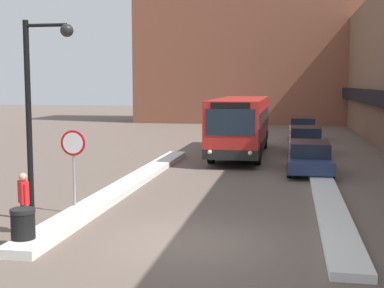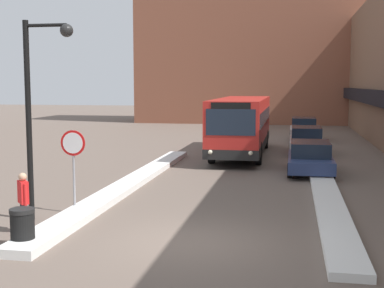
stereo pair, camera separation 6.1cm
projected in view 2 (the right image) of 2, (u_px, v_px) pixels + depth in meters
name	position (u px, v px, depth m)	size (l,w,h in m)	color
ground_plane	(190.00, 243.00, 13.05)	(160.00, 160.00, 0.00)	#66564C
building_backdrop_far	(269.00, 41.00, 53.61)	(26.00, 8.00, 16.38)	brown
snow_bank_left	(131.00, 183.00, 20.29)	(0.90, 17.54, 0.23)	silver
snow_bank_right	(327.00, 197.00, 17.86)	(0.90, 15.34, 0.19)	silver
city_bus	(242.00, 124.00, 28.90)	(2.55, 10.83, 3.08)	red
parked_car_front	(310.00, 157.00, 23.21)	(1.92, 4.49, 1.36)	navy
parked_car_middle	(306.00, 140.00, 29.83)	(1.87, 4.66, 1.47)	silver
parked_car_back	(304.00, 129.00, 37.06)	(1.87, 4.23, 1.54)	silver
stop_sign	(73.00, 153.00, 15.84)	(0.76, 0.08, 2.50)	gray
street_lamp	(38.00, 96.00, 14.83)	(1.46, 0.36, 5.60)	black
pedestrian	(23.00, 197.00, 13.82)	(0.43, 0.45, 1.58)	#232328
trash_bin	(23.00, 228.00, 12.56)	(0.59, 0.59, 0.95)	black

